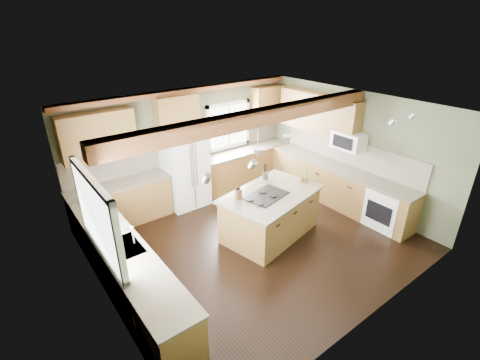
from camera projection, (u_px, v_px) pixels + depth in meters
floor at (254, 240)px, 6.85m from camera, size 5.60×5.60×0.00m
ceiling at (257, 110)px, 5.73m from camera, size 5.60×5.60×0.00m
wall_back at (187, 144)px, 8.09m from camera, size 5.60×0.00×5.60m
wall_left at (99, 234)px, 4.76m from camera, size 0.00×5.00×5.00m
wall_right at (351, 148)px, 7.83m from camera, size 0.00×5.00×5.00m
ceiling_beam at (257, 118)px, 5.80m from camera, size 5.55×0.26×0.26m
soffit_trim at (186, 91)px, 7.48m from camera, size 5.55×0.20×0.10m
backsplash_back at (188, 148)px, 8.12m from camera, size 5.58×0.03×0.58m
backsplash_right at (349, 152)px, 7.89m from camera, size 0.03×3.70×0.58m
base_cab_back_left at (122, 204)px, 7.26m from camera, size 2.02×0.60×0.88m
counter_back_left at (119, 185)px, 7.06m from camera, size 2.06×0.64×0.04m
base_cab_back_right at (245, 167)px, 9.06m from camera, size 2.62×0.60×0.88m
counter_back_right at (245, 150)px, 8.86m from camera, size 2.66×0.64×0.04m
base_cab_left at (127, 273)px, 5.33m from camera, size 0.60×3.70×0.88m
counter_left at (123, 248)px, 5.13m from camera, size 0.64×3.74×0.04m
base_cab_right at (336, 185)px, 8.07m from camera, size 0.60×3.70×0.88m
counter_right at (339, 167)px, 7.87m from camera, size 0.64×3.74×0.04m
upper_cab_back_left at (98, 135)px, 6.59m from camera, size 1.40×0.35×0.90m
upper_cab_over_fridge at (176, 112)px, 7.43m from camera, size 0.96×0.35×0.70m
upper_cab_right at (318, 113)px, 8.10m from camera, size 0.35×2.20×0.90m
upper_cab_back_corner at (267, 104)px, 8.94m from camera, size 0.90×0.35×0.90m
window_left at (96, 217)px, 4.70m from camera, size 0.04×1.60×1.05m
window_back at (228, 125)px, 8.60m from camera, size 1.10×0.04×1.00m
sink at (123, 248)px, 5.13m from camera, size 0.50×0.65×0.03m
faucet at (133, 236)px, 5.16m from camera, size 0.02×0.02×0.28m
dishwasher at (166, 328)px, 4.40m from camera, size 0.60×0.60×0.84m
oven at (387, 208)px, 7.13m from camera, size 0.60×0.72×0.84m
microwave at (349, 140)px, 7.56m from camera, size 0.40×0.70×0.38m
pendant_left at (257, 153)px, 5.95m from camera, size 0.18×0.18×0.16m
pendant_right at (287, 140)px, 6.58m from camera, size 0.18×0.18×0.16m
refrigerator at (185, 168)px, 7.82m from camera, size 0.90×0.74×1.80m
island at (270, 215)px, 6.89m from camera, size 2.03×1.48×0.88m
island_top at (271, 194)px, 6.69m from camera, size 2.18×1.63×0.04m
cooktop at (266, 196)px, 6.57m from camera, size 0.89×0.69×0.02m
knife_block at (238, 194)px, 6.43m from camera, size 0.12×0.09×0.19m
utensil_crock at (265, 176)px, 7.23m from camera, size 0.14×0.14×0.15m
bottle_tray at (304, 177)px, 7.13m from camera, size 0.22×0.22×0.20m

